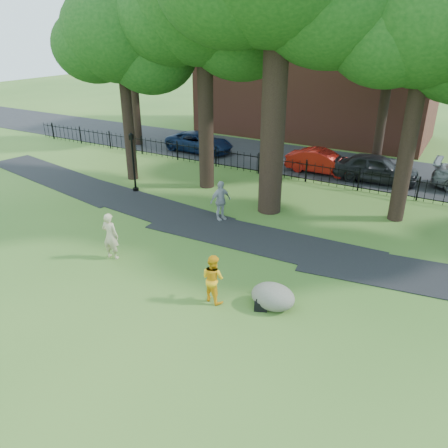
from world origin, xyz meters
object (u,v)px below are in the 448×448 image
Objects in this scene: woman at (110,236)px; lamppost at (133,163)px; red_sedan at (322,162)px; boulder at (273,295)px; man at (213,278)px.

woman is 7.52m from lamppost.
boulder is at bearing -168.26° from red_sedan.
man is 1.15× the size of boulder.
boulder is at bearing -48.34° from lamppost.
man is 11.29m from lamppost.
lamppost reaches higher than boulder.
woman is 14.84m from red_sedan.
woman is 1.13× the size of man.
woman is 0.58× the size of lamppost.
woman is 0.44× the size of red_sedan.
woman is 6.71m from boulder.
red_sedan is (-1.34, 14.93, -0.12)m from man.
lamppost is 0.75× the size of red_sedan.
woman reaches higher than boulder.
woman is 1.30× the size of boulder.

